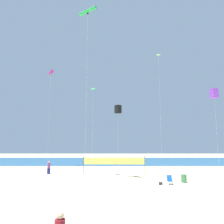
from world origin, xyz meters
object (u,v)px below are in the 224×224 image
beach_handbag (161,184)px  kite_violet_box (215,93)px  kite_lime_diamond (159,58)px  folding_beach_chair (171,180)px  trash_barrel (185,179)px  kite_magenta_tube (52,73)px  kite_green_tube (88,12)px  beachgoer_plum_shirt (50,167)px  volleyball_net (115,162)px  kite_green_diamond (94,90)px  kite_black_box (119,109)px

beach_handbag → kite_violet_box: (7.72, 3.44, 10.08)m
kite_lime_diamond → kite_violet_box: size_ratio=1.49×
kite_lime_diamond → kite_violet_box: 8.33m
folding_beach_chair → trash_barrel: bearing=33.6°
kite_magenta_tube → trash_barrel: bearing=-34.5°
trash_barrel → kite_green_tube: (-10.56, -0.09, 19.19)m
beachgoer_plum_shirt → kite_lime_diamond: kite_lime_diamond is taller
trash_barrel → volleyball_net: (-7.40, 5.71, 1.22)m
kite_green_tube → kite_magenta_tube: kite_green_tube is taller
folding_beach_chair → kite_violet_box: (6.69, 3.10, 9.75)m
kite_magenta_tube → beach_handbag: bearing=-41.6°
kite_green_tube → kite_green_diamond: size_ratio=1.75×
kite_green_diamond → beach_handbag: bearing=-32.5°
volleyball_net → kite_magenta_tube: 19.75m
kite_lime_diamond → kite_magenta_tube: bearing=152.2°
volleyball_net → kite_violet_box: (12.34, -3.49, 8.58)m
folding_beach_chair → trash_barrel: folding_beach_chair is taller
kite_lime_diamond → kite_green_tube: bearing=-157.3°
kite_violet_box → folding_beach_chair: bearing=-155.1°
beachgoer_plum_shirt → kite_green_diamond: size_ratio=0.15×
volleyball_net → kite_green_tube: kite_green_tube is taller
volleyball_net → kite_lime_diamond: size_ratio=0.51×
kite_black_box → beach_handbag: bearing=-43.0°
kite_green_diamond → folding_beach_chair: bearing=-27.4°
kite_green_tube → kite_violet_box: size_ratio=1.84×
volleyball_net → kite_green_tube: (-3.16, -5.80, 17.97)m
beach_handbag → kite_green_tube: (-7.78, 1.13, 19.47)m
volleyball_net → kite_black_box: kite_black_box is taller
kite_black_box → folding_beach_chair: bearing=-34.2°
beach_handbag → kite_violet_box: kite_violet_box is taller
beachgoer_plum_shirt → kite_violet_box: size_ratio=0.16×
beach_handbag → kite_green_tube: bearing=171.7°
kite_magenta_tube → beachgoer_plum_shirt: bearing=-71.2°
kite_green_tube → kite_magenta_tube: bearing=121.8°
kite_magenta_tube → kite_violet_box: bearing=-24.2°
trash_barrel → kite_green_diamond: kite_green_diamond is taller
folding_beach_chair → kite_black_box: (-5.18, 3.52, 7.82)m
folding_beach_chair → kite_violet_box: 12.23m
kite_violet_box → kite_black_box: size_ratio=1.23×
folding_beach_chair → volleyball_net: 8.76m
volleyball_net → kite_green_tube: 19.14m
kite_magenta_tube → kite_green_diamond: bearing=-48.0°
kite_green_tube → kite_violet_box: bearing=8.5°
beach_handbag → kite_magenta_tube: kite_magenta_tube is taller
kite_green_tube → kite_green_diamond: (0.39, 3.57, -8.60)m
trash_barrel → kite_lime_diamond: bearing=110.7°
kite_violet_box → kite_magenta_tube: kite_magenta_tube is taller
kite_green_tube → kite_violet_box: 18.27m
beach_handbag → kite_lime_diamond: size_ratio=0.02×
kite_violet_box → kite_green_tube: bearing=-171.5°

